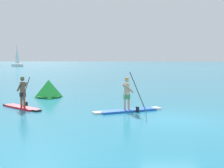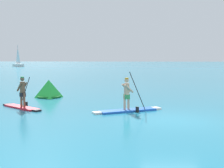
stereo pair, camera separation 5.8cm
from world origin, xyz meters
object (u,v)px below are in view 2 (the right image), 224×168
(race_marker_buoy, at_px, (49,90))
(sailboat_left_horizon, at_px, (18,64))
(paddleboarder_near_left, at_px, (22,100))
(paddleboarder_mid_center, at_px, (128,105))

(race_marker_buoy, distance_m, sailboat_left_horizon, 77.00)
(sailboat_left_horizon, bearing_deg, race_marker_buoy, 161.14)
(race_marker_buoy, bearing_deg, paddleboarder_near_left, -92.46)
(paddleboarder_mid_center, relative_size, race_marker_buoy, 1.97)
(paddleboarder_near_left, relative_size, paddleboarder_mid_center, 0.80)
(race_marker_buoy, bearing_deg, paddleboarder_mid_center, -42.99)
(paddleboarder_near_left, bearing_deg, sailboat_left_horizon, -30.35)
(paddleboarder_mid_center, bearing_deg, paddleboarder_near_left, 146.13)
(paddleboarder_near_left, xyz_separation_m, paddleboarder_mid_center, (5.46, -0.57, -0.08))
(sailboat_left_horizon, bearing_deg, paddleboarder_near_left, 159.84)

